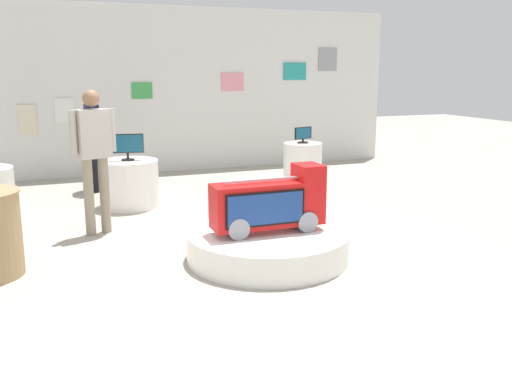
# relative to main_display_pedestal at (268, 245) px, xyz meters

# --- Properties ---
(ground_plane) EXTENTS (30.00, 30.00, 0.00)m
(ground_plane) POSITION_rel_main_display_pedestal_xyz_m (-0.39, 0.03, -0.15)
(ground_plane) COLOR #A8A091
(back_wall_display) EXTENTS (10.42, 0.13, 3.17)m
(back_wall_display) POSITION_rel_main_display_pedestal_xyz_m (-0.39, 5.49, 1.43)
(back_wall_display) COLOR silver
(back_wall_display) RESTS_ON ground
(main_display_pedestal) EXTENTS (1.71, 1.71, 0.30)m
(main_display_pedestal) POSITION_rel_main_display_pedestal_xyz_m (0.00, 0.00, 0.00)
(main_display_pedestal) COLOR white
(main_display_pedestal) RESTS_ON ground
(novelty_firetruck_tv) EXTENTS (1.19, 0.40, 0.69)m
(novelty_firetruck_tv) POSITION_rel_main_display_pedestal_xyz_m (0.02, -0.01, 0.44)
(novelty_firetruck_tv) COLOR gray
(novelty_firetruck_tv) RESTS_ON main_display_pedestal
(display_pedestal_center_rear) EXTENTS (0.85, 0.85, 0.69)m
(display_pedestal_center_rear) POSITION_rel_main_display_pedestal_xyz_m (-1.05, 2.83, 0.19)
(display_pedestal_center_rear) COLOR white
(display_pedestal_center_rear) RESTS_ON ground
(tv_on_center_rear) EXTENTS (0.46, 0.18, 0.38)m
(tv_on_center_rear) POSITION_rel_main_display_pedestal_xyz_m (-1.05, 2.82, 0.76)
(tv_on_center_rear) COLOR black
(tv_on_center_rear) RESTS_ON display_pedestal_center_rear
(display_pedestal_right_rear) EXTENTS (0.69, 0.69, 0.69)m
(display_pedestal_right_rear) POSITION_rel_main_display_pedestal_xyz_m (2.15, 3.66, 0.19)
(display_pedestal_right_rear) COLOR white
(display_pedestal_right_rear) RESTS_ON ground
(tv_on_right_rear) EXTENTS (0.36, 0.20, 0.29)m
(tv_on_right_rear) POSITION_rel_main_display_pedestal_xyz_m (2.15, 3.66, 0.69)
(tv_on_right_rear) COLOR black
(tv_on_right_rear) RESTS_ON display_pedestal_right_rear
(shopper_browsing_near_truck) EXTENTS (0.22, 0.56, 1.66)m
(shopper_browsing_near_truck) POSITION_rel_main_display_pedestal_xyz_m (-1.43, 4.10, 0.82)
(shopper_browsing_near_truck) COLOR black
(shopper_browsing_near_truck) RESTS_ON ground
(shopper_browsing_rear) EXTENTS (0.54, 0.31, 1.75)m
(shopper_browsing_rear) POSITION_rel_main_display_pedestal_xyz_m (-1.60, 1.59, 0.88)
(shopper_browsing_rear) COLOR gray
(shopper_browsing_rear) RESTS_ON ground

